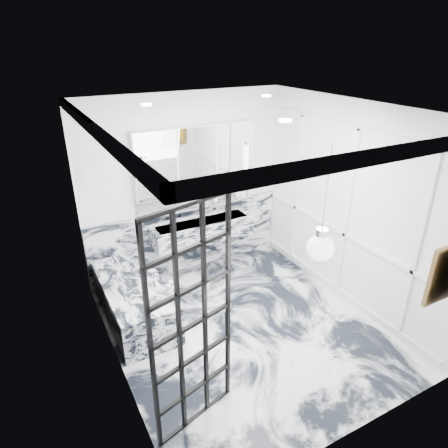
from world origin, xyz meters
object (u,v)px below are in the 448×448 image
trough_sink (202,230)px  mirror_cabinet (196,160)px  bathtub (135,300)px  crittall_door (192,325)px

trough_sink → mirror_cabinet: (-0.00, 0.17, 1.09)m
bathtub → crittall_door: bearing=-88.2°
trough_sink → bathtub: trough_sink is taller
trough_sink → bathtub: 1.55m
bathtub → mirror_cabinet: bearing=32.1°
crittall_door → bathtub: crittall_door is taller
crittall_door → mirror_cabinet: mirror_cabinet is taller
trough_sink → mirror_cabinet: size_ratio=0.84×
trough_sink → bathtub: bearing=-153.5°
trough_sink → crittall_door: bearing=-117.0°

